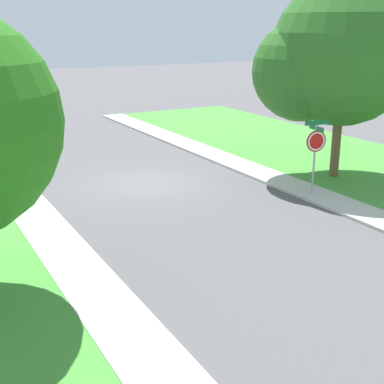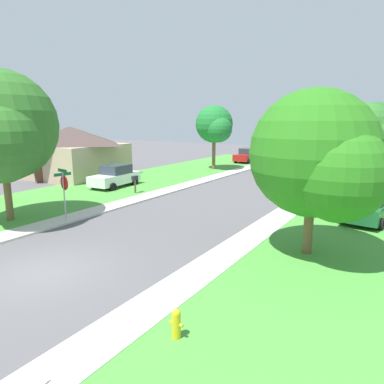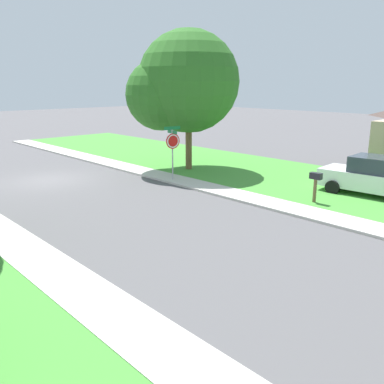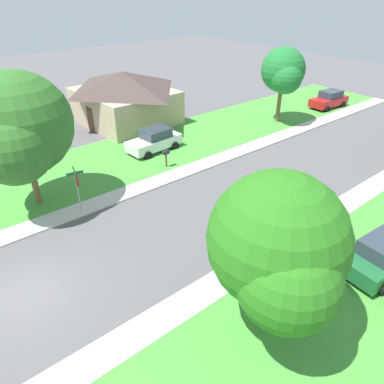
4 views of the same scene
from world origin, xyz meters
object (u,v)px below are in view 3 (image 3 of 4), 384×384
object	(u,v)px
stop_sign_far_corner	(173,144)
car_white_across_road	(373,177)
mailbox	(316,180)
tree_sidewalk_mid	(182,85)

from	to	relation	value
stop_sign_far_corner	car_white_across_road	size ratio (longest dim) A/B	0.63
stop_sign_far_corner	car_white_across_road	world-z (taller)	stop_sign_far_corner
mailbox	stop_sign_far_corner	bearing A→B (deg)	-77.46
car_white_across_road	tree_sidewalk_mid	world-z (taller)	tree_sidewalk_mid
stop_sign_far_corner	tree_sidewalk_mid	distance (m)	4.01
car_white_across_road	stop_sign_far_corner	bearing A→B (deg)	-60.82
mailbox	car_white_across_road	bearing A→B (deg)	160.69
stop_sign_far_corner	tree_sidewalk_mid	size ratio (longest dim) A/B	0.36
car_white_across_road	tree_sidewalk_mid	bearing A→B (deg)	-76.61
car_white_across_road	mailbox	world-z (taller)	car_white_across_road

